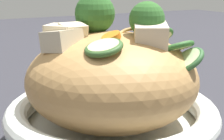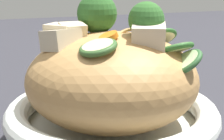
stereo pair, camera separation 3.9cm
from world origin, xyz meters
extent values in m
plane|color=#2E2D34|center=(0.00, 0.00, 0.00)|extent=(3.00, 3.00, 0.00)
cylinder|color=white|center=(0.00, 0.00, 0.01)|extent=(0.24, 0.24, 0.02)
torus|color=white|center=(0.00, 0.00, 0.04)|extent=(0.26, 0.26, 0.03)
ellipsoid|color=tan|center=(0.00, 0.00, 0.08)|extent=(0.20, 0.20, 0.11)
torus|color=#BB824A|center=(0.02, 0.00, 0.11)|extent=(0.08, 0.08, 0.03)
torus|color=tan|center=(0.02, -0.02, 0.13)|extent=(0.06, 0.06, 0.02)
cone|color=#9CC270|center=(-0.01, 0.03, 0.13)|extent=(0.03, 0.03, 0.01)
sphere|color=#30642A|center=(-0.01, 0.03, 0.15)|extent=(0.06, 0.06, 0.05)
cone|color=#A2C070|center=(0.03, -0.03, 0.13)|extent=(0.03, 0.02, 0.02)
sphere|color=#33682B|center=(0.03, -0.03, 0.15)|extent=(0.05, 0.05, 0.04)
cone|color=#9BB674|center=(0.08, 0.05, 0.10)|extent=(0.02, 0.02, 0.01)
sphere|color=#326A2A|center=(0.08, 0.05, 0.12)|extent=(0.05, 0.05, 0.03)
cylinder|color=orange|center=(-0.01, -0.02, 0.13)|extent=(0.02, 0.02, 0.01)
cylinder|color=orange|center=(-0.03, 0.01, 0.13)|extent=(0.03, 0.03, 0.02)
cylinder|color=orange|center=(0.02, -0.04, 0.13)|extent=(0.03, 0.03, 0.02)
cylinder|color=orange|center=(-0.03, 0.05, 0.13)|extent=(0.03, 0.03, 0.02)
cylinder|color=beige|center=(0.05, -0.05, 0.12)|extent=(0.04, 0.04, 0.02)
torus|color=#2C6027|center=(0.05, -0.05, 0.12)|extent=(0.05, 0.05, 0.02)
cylinder|color=beige|center=(-0.03, -0.04, 0.13)|extent=(0.04, 0.04, 0.02)
torus|color=#385E2C|center=(-0.03, -0.04, 0.13)|extent=(0.05, 0.05, 0.02)
cylinder|color=beige|center=(0.06, -0.07, 0.11)|extent=(0.03, 0.04, 0.02)
torus|color=#305F31|center=(0.06, -0.07, 0.11)|extent=(0.04, 0.04, 0.03)
cylinder|color=beige|center=(0.06, 0.00, 0.13)|extent=(0.04, 0.03, 0.03)
torus|color=#2D632A|center=(0.06, 0.00, 0.13)|extent=(0.04, 0.04, 0.03)
cube|color=beige|center=(-0.04, 0.01, 0.13)|extent=(0.03, 0.03, 0.03)
cube|color=beige|center=(-0.06, 0.02, 0.13)|extent=(0.04, 0.04, 0.03)
cube|color=beige|center=(0.03, -0.04, 0.13)|extent=(0.05, 0.05, 0.03)
cube|color=beige|center=(-0.06, 0.01, 0.13)|extent=(0.05, 0.05, 0.03)
camera|label=1|loc=(-0.18, -0.33, 0.19)|focal=53.34mm
camera|label=2|loc=(-0.14, -0.35, 0.19)|focal=53.34mm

